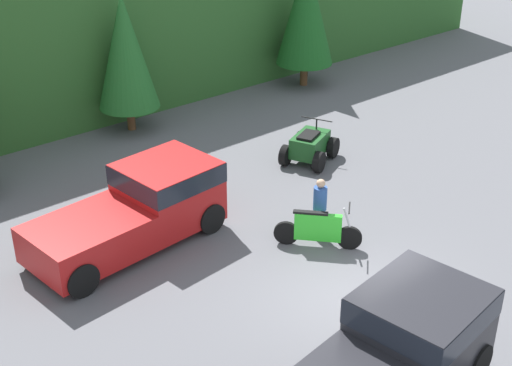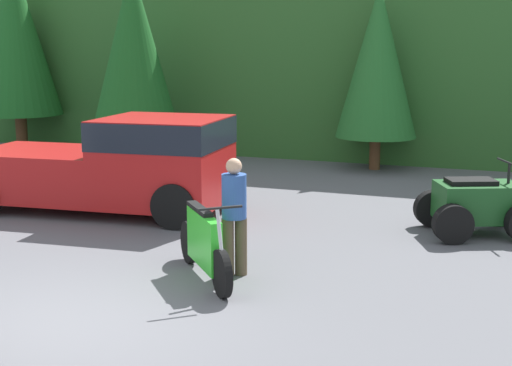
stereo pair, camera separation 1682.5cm
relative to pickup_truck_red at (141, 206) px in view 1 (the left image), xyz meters
name	(u,v)px [view 1 (the left image)]	position (x,y,z in m)	size (l,w,h in m)	color
ground_plane	(359,303)	(2.25, -5.55, -1.00)	(80.00, 80.00, 0.00)	#5B5B60
hillside_backdrop	(37,40)	(2.25, 10.45, 1.69)	(44.00, 6.00, 5.38)	#2D6028
tree_mid_right	(125,52)	(3.70, 6.66, 1.83)	(2.12, 2.12, 4.82)	brown
tree_right	(306,10)	(11.67, 6.20, 2.09)	(2.31, 2.31, 5.25)	brown
pickup_truck_red	(141,206)	(0.00, 0.00, 0.00)	(5.25, 2.65, 1.89)	red
pickup_truck_second	(394,355)	(0.51, -7.91, 0.00)	(5.37, 2.82, 1.89)	#232328
dirt_bike	(318,229)	(3.24, -3.18, -0.50)	(1.57, 1.77, 1.21)	black
quad_atv	(310,146)	(6.68, 0.68, -0.49)	(2.28, 2.00, 1.27)	black
rider_person	(320,206)	(3.58, -2.88, -0.07)	(0.49, 0.49, 1.70)	brown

